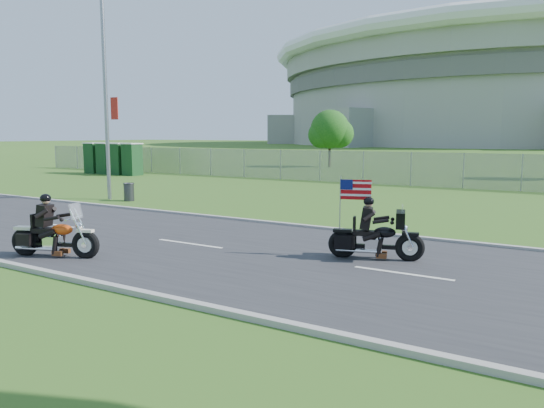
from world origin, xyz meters
The scene contains 15 objects.
ground centered at (0.00, 0.00, 0.00)m, with size 420.00×420.00×0.00m, color #33571B.
road centered at (0.00, 0.00, 0.02)m, with size 120.00×8.00×0.04m, color #28282B.
curb_north centered at (0.00, 4.05, 0.05)m, with size 120.00×0.18×0.12m, color #9E9B93.
curb_south centered at (0.00, -4.05, 0.05)m, with size 120.00×0.18×0.12m, color #9E9B93.
fence centered at (-5.00, 20.00, 1.00)m, with size 60.00×0.03×2.00m, color gray.
stadium centered at (-20.00, 170.00, 15.58)m, with size 140.40×140.40×29.20m.
streetlight centered at (-11.98, 6.22, 5.64)m, with size 0.90×2.46×10.00m.
porta_toilet_a centered at (-22.00, 17.00, 1.15)m, with size 1.10×1.10×2.30m, color #133B18.
porta_toilet_b centered at (-23.40, 17.00, 1.15)m, with size 1.10×1.10×2.30m, color #133B18.
porta_toilet_c centered at (-24.80, 17.00, 1.15)m, with size 1.10×1.10×2.30m, color #133B18.
porta_toilet_d centered at (-26.20, 17.00, 1.15)m, with size 1.10×1.10×2.30m, color #133B18.
tree_fence_mid centered at (-13.95, 34.04, 3.30)m, with size 3.96×3.69×5.30m.
motorcycle_lead centered at (-3.86, -2.93, 0.51)m, with size 2.29×1.12×1.61m.
motorcycle_follow centered at (2.99, 1.00, 0.53)m, with size 2.25×1.09×1.93m.
trash_can centered at (-10.78, 6.07, 0.40)m, with size 0.46×0.46×0.80m, color #313136.
Camera 1 is at (7.46, -11.01, 3.04)m, focal length 35.00 mm.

